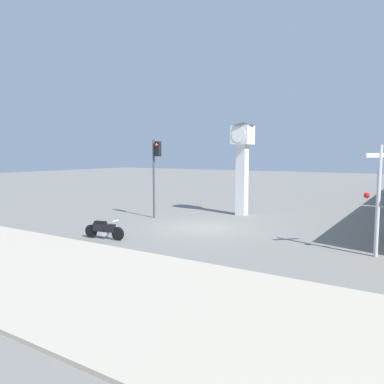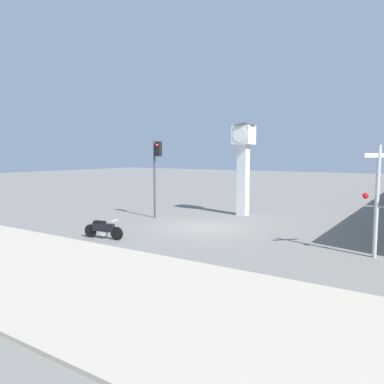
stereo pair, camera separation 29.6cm
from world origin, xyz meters
name	(u,v)px [view 2 (the right image)]	position (x,y,z in m)	size (l,w,h in m)	color
ground_plane	(205,228)	(0.00, 0.00, 0.00)	(120.00, 120.00, 0.00)	slate
sidewalk_strip	(57,272)	(0.00, -8.34, 0.05)	(36.00, 6.00, 0.10)	#B2A893
motorcycle	(103,229)	(-2.30, -4.34, 0.40)	(1.86, 0.51, 0.82)	black
clock_tower	(243,154)	(-0.13, 4.34, 3.49)	(1.26, 1.26, 5.29)	white
traffic_light	(156,164)	(-3.65, 0.88, 2.94)	(0.50, 0.35, 4.28)	#47474C
railroad_crossing_signal	(377,197)	(7.49, -1.31, 2.07)	(0.90, 0.82, 3.80)	#B7B7BC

